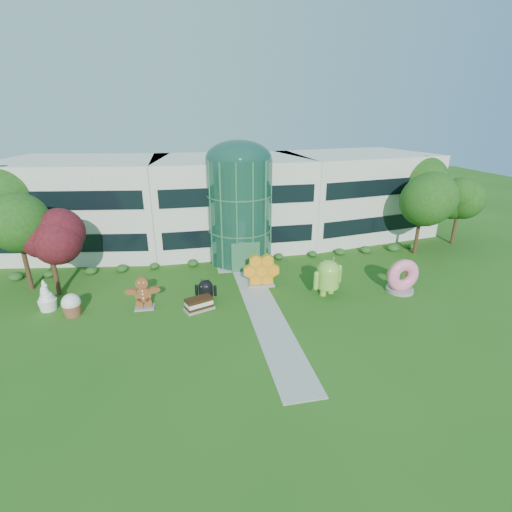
{
  "coord_description": "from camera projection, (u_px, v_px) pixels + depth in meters",
  "views": [
    {
      "loc": [
        -5.5,
        -21.9,
        13.54
      ],
      "look_at": [
        0.35,
        6.0,
        2.6
      ],
      "focal_mm": 26.0,
      "sensor_mm": 36.0,
      "label": 1
    }
  ],
  "objects": [
    {
      "name": "ground",
      "position": [
        269.0,
        321.0,
        25.91
      ],
      "size": [
        140.0,
        140.0,
        0.0
      ],
      "primitive_type": "plane",
      "color": "#215114",
      "rests_on": "ground"
    },
    {
      "name": "tree_red",
      "position": [
        52.0,
        259.0,
        28.72
      ],
      "size": [
        4.0,
        4.0,
        6.0
      ],
      "primitive_type": null,
      "color": "#3F0C14",
      "rests_on": "ground"
    },
    {
      "name": "gingerbread",
      "position": [
        143.0,
        293.0,
        27.18
      ],
      "size": [
        2.82,
        1.15,
        2.57
      ],
      "primitive_type": null,
      "rotation": [
        0.0,
        0.0,
        -0.03
      ],
      "color": "brown",
      "rests_on": "ground"
    },
    {
      "name": "froyo",
      "position": [
        46.0,
        295.0,
        27.02
      ],
      "size": [
        1.69,
        1.69,
        2.4
      ],
      "primitive_type": null,
      "rotation": [
        0.0,
        0.0,
        0.24
      ],
      "color": "white",
      "rests_on": "ground"
    },
    {
      "name": "trees_backdrop",
      "position": [
        238.0,
        216.0,
        36.29
      ],
      "size": [
        52.0,
        8.0,
        8.4
      ],
      "primitive_type": null,
      "color": "#1B4210",
      "rests_on": "ground"
    },
    {
      "name": "walkway",
      "position": [
        262.0,
        307.0,
        27.73
      ],
      "size": [
        2.4,
        20.0,
        0.04
      ],
      "primitive_type": "cube",
      "color": "#9E9E93",
      "rests_on": "ground"
    },
    {
      "name": "ice_cream_sandwich",
      "position": [
        199.0,
        304.0,
        27.27
      ],
      "size": [
        2.36,
        1.73,
        0.95
      ],
      "primitive_type": null,
      "rotation": [
        0.0,
        0.0,
        0.36
      ],
      "color": "black",
      "rests_on": "ground"
    },
    {
      "name": "honeycomb",
      "position": [
        261.0,
        272.0,
        30.86
      ],
      "size": [
        3.3,
        1.44,
        2.52
      ],
      "primitive_type": null,
      "rotation": [
        0.0,
        0.0,
        -0.09
      ],
      "color": "orange",
      "rests_on": "ground"
    },
    {
      "name": "android_green",
      "position": [
        328.0,
        275.0,
        29.23
      ],
      "size": [
        3.49,
        2.92,
        3.37
      ],
      "primitive_type": null,
      "rotation": [
        0.0,
        0.0,
        0.37
      ],
      "color": "#7BBA3B",
      "rests_on": "ground"
    },
    {
      "name": "building",
      "position": [
        231.0,
        201.0,
        40.69
      ],
      "size": [
        46.0,
        15.0,
        9.3
      ],
      "primitive_type": null,
      "color": "beige",
      "rests_on": "ground"
    },
    {
      "name": "donut",
      "position": [
        402.0,
        275.0,
        29.8
      ],
      "size": [
        2.76,
        1.36,
        2.84
      ],
      "primitive_type": null,
      "rotation": [
        0.0,
        0.0,
        0.02
      ],
      "color": "#FA5F92",
      "rests_on": "ground"
    },
    {
      "name": "android_black",
      "position": [
        206.0,
        289.0,
        28.43
      ],
      "size": [
        2.03,
        1.63,
        2.01
      ],
      "primitive_type": null,
      "rotation": [
        0.0,
        0.0,
        -0.28
      ],
      "color": "black",
      "rests_on": "ground"
    },
    {
      "name": "atrium",
      "position": [
        239.0,
        212.0,
        35.12
      ],
      "size": [
        6.0,
        6.0,
        9.8
      ],
      "primitive_type": "cylinder",
      "color": "#194738",
      "rests_on": "ground"
    },
    {
      "name": "cupcake",
      "position": [
        71.0,
        305.0,
        26.39
      ],
      "size": [
        1.47,
        1.47,
        1.68
      ],
      "primitive_type": null,
      "rotation": [
        0.0,
        0.0,
        0.05
      ],
      "color": "white",
      "rests_on": "ground"
    }
  ]
}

